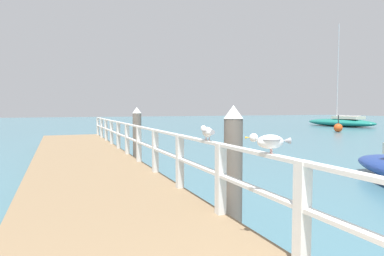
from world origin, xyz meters
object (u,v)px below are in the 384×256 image
dock_piling_near (233,171)px  dock_piling_far (137,137)px  seagull_foreground (270,141)px  channel_buoy (338,128)px  boat_2 (340,122)px  seagull_background (207,131)px

dock_piling_near → dock_piling_far: 6.30m
dock_piling_far → seagull_foreground: dock_piling_far is taller
dock_piling_far → channel_buoy: 21.57m
boat_2 → dock_piling_near: bearing=-143.6°
dock_piling_far → seagull_background: size_ratio=4.18×
dock_piling_near → channel_buoy: (19.24, 16.05, -0.65)m
dock_piling_near → dock_piling_far: (0.00, 6.30, 0.00)m
boat_2 → dock_piling_far: bearing=-152.6°
channel_buoy → dock_piling_far: bearing=-153.1°
boat_2 → channel_buoy: 9.34m
boat_2 → channel_buoy: boat_2 is taller
seagull_foreground → dock_piling_near: bearing=4.8°
dock_piling_far → dock_piling_near: bearing=-90.0°
seagull_background → boat_2: 34.63m
dock_piling_near → dock_piling_far: same height
seagull_background → channel_buoy: size_ratio=0.34×
dock_piling_near → seagull_foreground: 1.59m
seagull_background → channel_buoy: (19.61, 15.94, -1.25)m
dock_piling_near → dock_piling_far: size_ratio=1.00×
dock_piling_far → channel_buoy: dock_piling_far is taller
seagull_background → seagull_foreground: bearing=-85.0°
dock_piling_far → boat_2: bearing=31.4°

